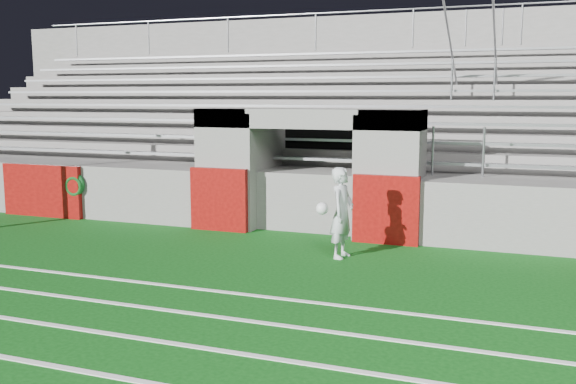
% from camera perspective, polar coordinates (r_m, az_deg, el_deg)
% --- Properties ---
extents(ground, '(90.00, 90.00, 0.00)m').
position_cam_1_polar(ground, '(10.55, -4.47, -7.22)').
color(ground, '#0B460F').
rests_on(ground, ground).
extents(stadium_structure, '(26.00, 8.48, 5.42)m').
position_cam_1_polar(stadium_structure, '(17.75, 6.38, 4.04)').
color(stadium_structure, slate).
rests_on(stadium_structure, ground).
extents(goalkeeper_with_ball, '(0.61, 0.74, 1.62)m').
position_cam_1_polar(goalkeeper_with_ball, '(11.40, 4.78, -1.84)').
color(goalkeeper_with_ball, silver).
rests_on(goalkeeper_with_ball, ground).
extents(hose_coil, '(0.54, 0.15, 0.55)m').
position_cam_1_polar(hose_coil, '(15.75, -18.44, 0.59)').
color(hose_coil, '#0C3F16').
rests_on(hose_coil, ground).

